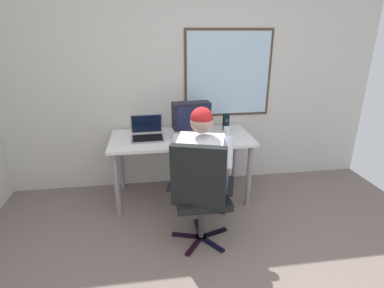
# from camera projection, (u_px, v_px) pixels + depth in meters

# --- Properties ---
(wall_rear) EXTENTS (4.49, 0.08, 2.54)m
(wall_rear) POSITION_uv_depth(u_px,v_px,m) (194.00, 81.00, 3.51)
(wall_rear) COLOR beige
(wall_rear) RESTS_ON ground
(desk) EXTENTS (1.54, 0.72, 0.74)m
(desk) POSITION_uv_depth(u_px,v_px,m) (181.00, 144.00, 3.31)
(desk) COLOR gray
(desk) RESTS_ON ground
(office_chair) EXTENTS (0.63, 0.58, 1.01)m
(office_chair) POSITION_uv_depth(u_px,v_px,m) (200.00, 190.00, 2.51)
(office_chair) COLOR black
(office_chair) RESTS_ON ground
(person_seated) EXTENTS (0.66, 0.87, 1.25)m
(person_seated) POSITION_uv_depth(u_px,v_px,m) (203.00, 168.00, 2.73)
(person_seated) COLOR #355077
(person_seated) RESTS_ON ground
(crt_monitor) EXTENTS (0.42, 0.26, 0.38)m
(crt_monitor) POSITION_uv_depth(u_px,v_px,m) (191.00, 117.00, 3.21)
(crt_monitor) COLOR beige
(crt_monitor) RESTS_ON desk
(laptop) EXTENTS (0.35, 0.35, 0.25)m
(laptop) POSITION_uv_depth(u_px,v_px,m) (147.00, 132.00, 3.24)
(laptop) COLOR gray
(laptop) RESTS_ON desk
(wine_glass) EXTENTS (0.07, 0.07, 0.15)m
(wine_glass) POSITION_uv_depth(u_px,v_px,m) (227.00, 132.00, 3.13)
(wine_glass) COLOR silver
(wine_glass) RESTS_ON desk
(desk_speaker) EXTENTS (0.07, 0.07, 0.19)m
(desk_speaker) POSITION_uv_depth(u_px,v_px,m) (226.00, 122.00, 3.46)
(desk_speaker) COLOR black
(desk_speaker) RESTS_ON desk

